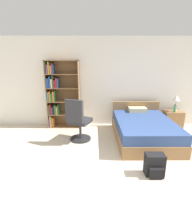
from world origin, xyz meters
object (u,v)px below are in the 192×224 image
Objects in this scene: table_lamp at (176,99)px; water_bottle at (175,108)px; bookshelf at (59,94)px; nightstand at (173,119)px; bed at (143,128)px; office_chair at (78,122)px; backpack_black at (155,165)px.

table_lamp reaches higher than water_bottle.
nightstand is (3.37, -0.12, -0.74)m from bookshelf.
table_lamp is at bearing 35.25° from bed.
table_lamp is (2.77, 0.95, 0.37)m from office_chair.
office_chair is (-1.63, -0.14, 0.24)m from bed.
water_bottle is at bearing 59.93° from backpack_black.
water_bottle is (1.07, 0.67, 0.35)m from bed.
office_chair reaches higher than bed.
bed is (2.28, -0.89, -0.73)m from bookshelf.
table_lamp is 2.04× the size of water_bottle.
nightstand is 0.37m from water_bottle.
bookshelf is 1.79× the size of office_chair.
table_lamp is (1.14, 0.80, 0.60)m from bed.
backpack_black is at bearing -119.94° from table_lamp.
bookshelf reaches higher than office_chair.
bookshelf reaches higher than bed.
bed reaches higher than nightstand.
bookshelf reaches higher than backpack_black.
bookshelf is at bearing 178.62° from table_lamp.
office_chair reaches higher than backpack_black.
bed is at bearing -147.83° from water_bottle.
table_lamp is at bearing 39.43° from nightstand.
office_chair is at bearing -57.86° from bookshelf.
nightstand reaches higher than backpack_black.
nightstand is at bearing 60.50° from backpack_black.
office_chair is (0.65, -1.03, -0.49)m from bookshelf.
nightstand is (1.09, 0.77, -0.02)m from bed.
water_bottle reaches higher than nightstand.
bookshelf is 5.02× the size of backpack_black.
bed is 1.34m from nightstand.
office_chair is at bearing -163.21° from water_bottle.
office_chair is at bearing -161.12° from table_lamp.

